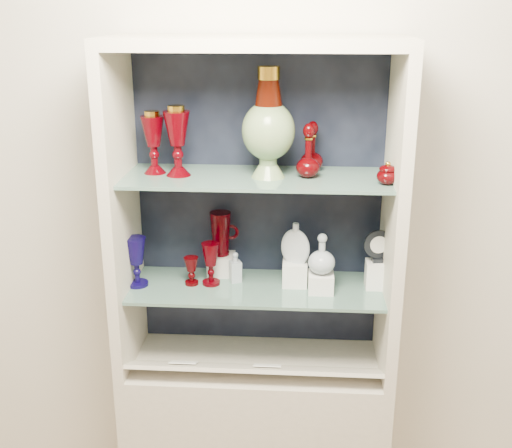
# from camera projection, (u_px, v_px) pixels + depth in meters

# --- Properties ---
(wall_back) EXTENTS (3.50, 0.02, 2.80)m
(wall_back) POSITION_uv_depth(u_px,v_px,m) (260.00, 181.00, 2.45)
(wall_back) COLOR silver
(wall_back) RESTS_ON ground
(cabinet_base) EXTENTS (1.00, 0.40, 0.75)m
(cabinet_base) POSITION_uv_depth(u_px,v_px,m) (256.00, 442.00, 2.57)
(cabinet_base) COLOR beige
(cabinet_base) RESTS_ON ground
(cabinet_back_panel) EXTENTS (0.98, 0.02, 1.15)m
(cabinet_back_panel) POSITION_uv_depth(u_px,v_px,m) (259.00, 202.00, 2.44)
(cabinet_back_panel) COLOR black
(cabinet_back_panel) RESTS_ON cabinet_base
(cabinet_side_left) EXTENTS (0.04, 0.40, 1.15)m
(cabinet_side_left) POSITION_uv_depth(u_px,v_px,m) (122.00, 214.00, 2.29)
(cabinet_side_left) COLOR beige
(cabinet_side_left) RESTS_ON cabinet_base
(cabinet_side_right) EXTENTS (0.04, 0.40, 1.15)m
(cabinet_side_right) POSITION_uv_depth(u_px,v_px,m) (393.00, 220.00, 2.23)
(cabinet_side_right) COLOR beige
(cabinet_side_right) RESTS_ON cabinet_base
(cabinet_top_cap) EXTENTS (1.00, 0.40, 0.04)m
(cabinet_top_cap) POSITION_uv_depth(u_px,v_px,m) (256.00, 43.00, 2.07)
(cabinet_top_cap) COLOR beige
(cabinet_top_cap) RESTS_ON cabinet_side_left
(shelf_lower) EXTENTS (0.92, 0.34, 0.01)m
(shelf_lower) POSITION_uv_depth(u_px,v_px,m) (256.00, 288.00, 2.37)
(shelf_lower) COLOR slate
(shelf_lower) RESTS_ON cabinet_side_left
(shelf_upper) EXTENTS (0.92, 0.34, 0.01)m
(shelf_upper) POSITION_uv_depth(u_px,v_px,m) (256.00, 178.00, 2.24)
(shelf_upper) COLOR slate
(shelf_upper) RESTS_ON cabinet_side_left
(label_ledge) EXTENTS (0.92, 0.17, 0.09)m
(label_ledge) POSITION_uv_depth(u_px,v_px,m) (254.00, 369.00, 2.33)
(label_ledge) COLOR beige
(label_ledge) RESTS_ON cabinet_base
(label_card_0) EXTENTS (0.10, 0.06, 0.03)m
(label_card_0) POSITION_uv_depth(u_px,v_px,m) (184.00, 363.00, 2.35)
(label_card_0) COLOR white
(label_card_0) RESTS_ON label_ledge
(label_card_1) EXTENTS (0.10, 0.06, 0.03)m
(label_card_1) POSITION_uv_depth(u_px,v_px,m) (267.00, 366.00, 2.33)
(label_card_1) COLOR white
(label_card_1) RESTS_ON label_ledge
(pedestal_lamp_left) EXTENTS (0.11, 0.11, 0.22)m
(pedestal_lamp_left) POSITION_uv_depth(u_px,v_px,m) (154.00, 142.00, 2.24)
(pedestal_lamp_left) COLOR #470005
(pedestal_lamp_left) RESTS_ON shelf_upper
(pedestal_lamp_right) EXTENTS (0.11, 0.11, 0.24)m
(pedestal_lamp_right) POSITION_uv_depth(u_px,v_px,m) (177.00, 141.00, 2.21)
(pedestal_lamp_right) COLOR #470005
(pedestal_lamp_right) RESTS_ON shelf_upper
(enamel_urn) EXTENTS (0.21, 0.21, 0.37)m
(enamel_urn) POSITION_uv_depth(u_px,v_px,m) (268.00, 123.00, 2.17)
(enamel_urn) COLOR #0C4126
(enamel_urn) RESTS_ON shelf_upper
(ruby_decanter_a) EXTENTS (0.09, 0.09, 0.21)m
(ruby_decanter_a) POSITION_uv_depth(u_px,v_px,m) (308.00, 147.00, 2.18)
(ruby_decanter_a) COLOR #3F0002
(ruby_decanter_a) RESTS_ON shelf_upper
(ruby_decanter_b) EXTENTS (0.11, 0.11, 0.19)m
(ruby_decanter_b) POSITION_uv_depth(u_px,v_px,m) (312.00, 145.00, 2.27)
(ruby_decanter_b) COLOR #3F0002
(ruby_decanter_b) RESTS_ON shelf_upper
(lidded_bowl) EXTENTS (0.08, 0.08, 0.08)m
(lidded_bowl) POSITION_uv_depth(u_px,v_px,m) (387.00, 173.00, 2.12)
(lidded_bowl) COLOR #3F0002
(lidded_bowl) RESTS_ON shelf_upper
(cobalt_goblet) EXTENTS (0.10, 0.10, 0.19)m
(cobalt_goblet) POSITION_uv_depth(u_px,v_px,m) (136.00, 262.00, 2.35)
(cobalt_goblet) COLOR #0E0640
(cobalt_goblet) RESTS_ON shelf_lower
(ruby_goblet_tall) EXTENTS (0.07, 0.07, 0.16)m
(ruby_goblet_tall) POSITION_uv_depth(u_px,v_px,m) (211.00, 264.00, 2.36)
(ruby_goblet_tall) COLOR #470005
(ruby_goblet_tall) RESTS_ON shelf_lower
(ruby_goblet_small) EXTENTS (0.07, 0.07, 0.11)m
(ruby_goblet_small) POSITION_uv_depth(u_px,v_px,m) (191.00, 271.00, 2.37)
(ruby_goblet_small) COLOR #3F0002
(ruby_goblet_small) RESTS_ON shelf_lower
(riser_ruby_pitcher) EXTENTS (0.10, 0.10, 0.08)m
(riser_ruby_pitcher) POSITION_uv_depth(u_px,v_px,m) (221.00, 264.00, 2.47)
(riser_ruby_pitcher) COLOR silver
(riser_ruby_pitcher) RESTS_ON shelf_lower
(ruby_pitcher) EXTENTS (0.13, 0.08, 0.17)m
(ruby_pitcher) POSITION_uv_depth(u_px,v_px,m) (221.00, 234.00, 2.43)
(ruby_pitcher) COLOR #470005
(ruby_pitcher) RESTS_ON riser_ruby_pitcher
(clear_square_bottle) EXTENTS (0.05, 0.05, 0.12)m
(clear_square_bottle) POSITION_uv_depth(u_px,v_px,m) (235.00, 267.00, 2.39)
(clear_square_bottle) COLOR #97A4B1
(clear_square_bottle) RESTS_ON shelf_lower
(riser_flat_flask) EXTENTS (0.09, 0.09, 0.09)m
(riser_flat_flask) POSITION_uv_depth(u_px,v_px,m) (295.00, 273.00, 2.37)
(riser_flat_flask) COLOR silver
(riser_flat_flask) RESTS_ON shelf_lower
(flat_flask) EXTENTS (0.12, 0.08, 0.16)m
(flat_flask) POSITION_uv_depth(u_px,v_px,m) (295.00, 242.00, 2.33)
(flat_flask) COLOR silver
(flat_flask) RESTS_ON riser_flat_flask
(riser_clear_round_decanter) EXTENTS (0.09, 0.09, 0.07)m
(riser_clear_round_decanter) POSITION_uv_depth(u_px,v_px,m) (321.00, 282.00, 2.32)
(riser_clear_round_decanter) COLOR silver
(riser_clear_round_decanter) RESTS_ON shelf_lower
(clear_round_decanter) EXTENTS (0.10, 0.10, 0.14)m
(clear_round_decanter) POSITION_uv_depth(u_px,v_px,m) (322.00, 255.00, 2.28)
(clear_round_decanter) COLOR #97A4B1
(clear_round_decanter) RESTS_ON riser_clear_round_decanter
(riser_cameo_medallion) EXTENTS (0.08, 0.08, 0.10)m
(riser_cameo_medallion) POSITION_uv_depth(u_px,v_px,m) (377.00, 275.00, 2.35)
(riser_cameo_medallion) COLOR silver
(riser_cameo_medallion) RESTS_ON shelf_lower
(cameo_medallion) EXTENTS (0.11, 0.05, 0.13)m
(cameo_medallion) POSITION_uv_depth(u_px,v_px,m) (378.00, 246.00, 2.31)
(cameo_medallion) COLOR black
(cameo_medallion) RESTS_ON riser_cameo_medallion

